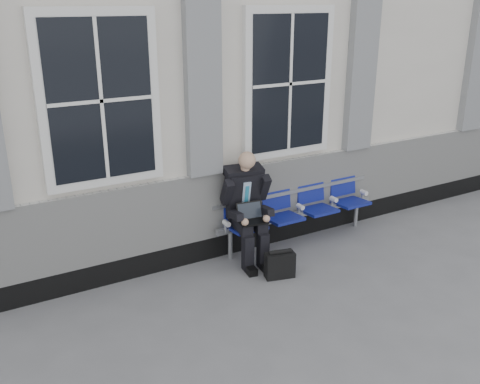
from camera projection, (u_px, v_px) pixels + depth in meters
ground at (327, 289)px, 6.43m from camera, size 70.00×70.00×0.00m
station_building at (196, 71)px, 8.50m from camera, size 14.40×4.40×4.49m
bench at (297, 205)px, 7.55m from camera, size 2.60×0.47×0.91m
businessman at (247, 203)px, 6.92m from camera, size 0.65×0.87×1.50m
briefcase at (280, 265)px, 6.66m from camera, size 0.40×0.24×0.38m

